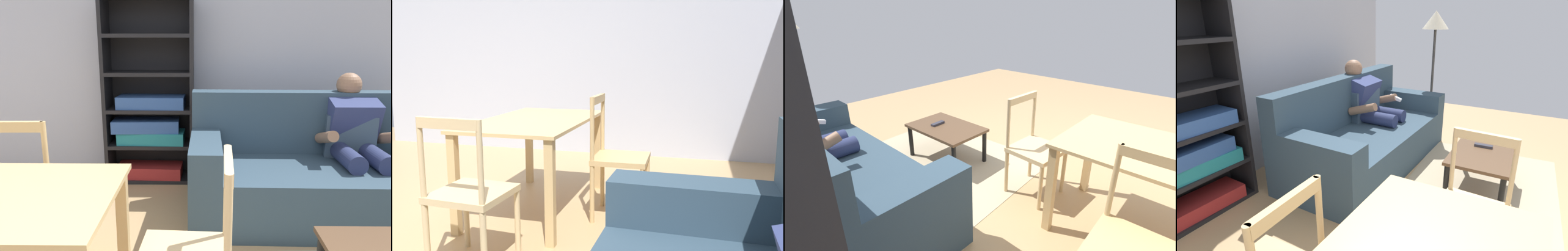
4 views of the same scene
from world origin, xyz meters
TOP-DOWN VIEW (x-y plane):
  - wall_side at (-3.13, 0.00)m, footprint 0.12×5.67m
  - dining_table at (-0.96, 0.42)m, footprint 1.41×0.82m
  - dining_chair_near_wall at (-0.96, 1.10)m, footprint 0.43×0.43m
  - dining_chair_facing_couch at (0.08, 0.42)m, footprint 0.44×0.44m

SIDE VIEW (x-z plane):
  - dining_chair_facing_couch at x=0.08m, z-range -0.01..0.93m
  - dining_chair_near_wall at x=-0.96m, z-range -0.01..0.96m
  - dining_table at x=-0.96m, z-range 0.27..1.03m
  - wall_side at x=-3.13m, z-range 0.00..2.61m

